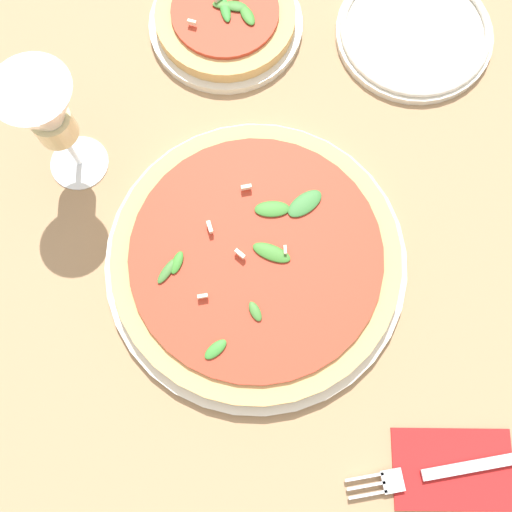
{
  "coord_description": "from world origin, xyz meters",
  "views": [
    {
      "loc": [
        0.02,
        0.19,
        0.69
      ],
      "look_at": [
        -0.03,
        0.01,
        0.03
      ],
      "focal_mm": 42.0,
      "sensor_mm": 36.0,
      "label": 1
    }
  ],
  "objects_px": {
    "fork": "(447,471)",
    "wine_glass": "(48,116)",
    "pizza_personal_side": "(226,20)",
    "side_plate_white": "(414,32)",
    "pizza_arugula_main": "(256,259)"
  },
  "relations": [
    {
      "from": "fork",
      "to": "wine_glass",
      "type": "bearing_deg",
      "value": -50.09
    },
    {
      "from": "pizza_personal_side",
      "to": "side_plate_white",
      "type": "distance_m",
      "value": 0.25
    },
    {
      "from": "fork",
      "to": "pizza_personal_side",
      "type": "bearing_deg",
      "value": -76.05
    },
    {
      "from": "pizza_arugula_main",
      "to": "wine_glass",
      "type": "relative_size",
      "value": 2.06
    },
    {
      "from": "pizza_personal_side",
      "to": "fork",
      "type": "height_order",
      "value": "pizza_personal_side"
    },
    {
      "from": "pizza_arugula_main",
      "to": "pizza_personal_side",
      "type": "distance_m",
      "value": 0.33
    },
    {
      "from": "wine_glass",
      "to": "fork",
      "type": "height_order",
      "value": "wine_glass"
    },
    {
      "from": "wine_glass",
      "to": "pizza_personal_side",
      "type": "bearing_deg",
      "value": -146.85
    },
    {
      "from": "pizza_arugula_main",
      "to": "pizza_personal_side",
      "type": "bearing_deg",
      "value": -97.53
    },
    {
      "from": "pizza_arugula_main",
      "to": "side_plate_white",
      "type": "height_order",
      "value": "pizza_arugula_main"
    },
    {
      "from": "pizza_arugula_main",
      "to": "fork",
      "type": "bearing_deg",
      "value": 116.86
    },
    {
      "from": "pizza_personal_side",
      "to": "side_plate_white",
      "type": "relative_size",
      "value": 0.98
    },
    {
      "from": "side_plate_white",
      "to": "pizza_personal_side",
      "type": "bearing_deg",
      "value": -17.55
    },
    {
      "from": "fork",
      "to": "side_plate_white",
      "type": "distance_m",
      "value": 0.55
    },
    {
      "from": "pizza_personal_side",
      "to": "side_plate_white",
      "type": "xyz_separation_m",
      "value": [
        -0.24,
        0.08,
        -0.01
      ]
    }
  ]
}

